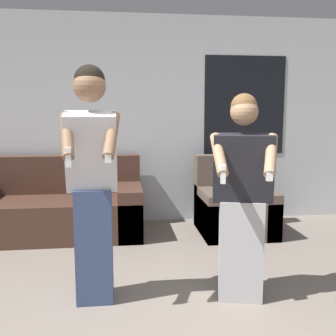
{
  "coord_description": "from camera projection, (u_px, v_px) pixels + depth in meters",
  "views": [
    {
      "loc": [
        -0.35,
        -2.05,
        1.46
      ],
      "look_at": [
        0.01,
        0.87,
        1.04
      ],
      "focal_mm": 42.0,
      "sensor_mm": 36.0,
      "label": 1
    }
  ],
  "objects": [
    {
      "name": "person_right",
      "position": [
        242.0,
        199.0,
        3.01
      ],
      "size": [
        0.51,
        0.54,
        1.6
      ],
      "color": "#B2B2B7",
      "rests_on": "ground_plane"
    },
    {
      "name": "couch",
      "position": [
        57.0,
        209.0,
        4.7
      ],
      "size": [
        2.01,
        0.93,
        0.92
      ],
      "color": "#472D23",
      "rests_on": "ground_plane"
    },
    {
      "name": "wall_back",
      "position": [
        147.0,
        120.0,
        5.17
      ],
      "size": [
        6.89,
        0.07,
        2.7
      ],
      "color": "silver",
      "rests_on": "ground_plane"
    },
    {
      "name": "armchair",
      "position": [
        234.0,
        208.0,
        4.79
      ],
      "size": [
        0.85,
        0.85,
        0.92
      ],
      "color": "brown",
      "rests_on": "ground_plane"
    },
    {
      "name": "person_left",
      "position": [
        92.0,
        182.0,
        2.93
      ],
      "size": [
        0.44,
        0.5,
        1.8
      ],
      "color": "#384770",
      "rests_on": "ground_plane"
    }
  ]
}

